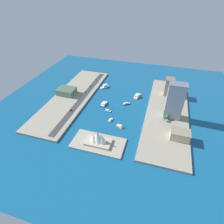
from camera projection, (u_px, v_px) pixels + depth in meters
name	position (u px, v px, depth m)	size (l,w,h in m)	color
ground_plane	(117.00, 105.00, 334.68)	(440.00, 440.00, 0.00)	#145684
quay_west	(167.00, 112.00, 312.69)	(70.00, 240.00, 2.96)	#9E937F
quay_east	(73.00, 97.00, 354.90)	(70.00, 240.00, 2.96)	#9E937F
peninsula_point	(98.00, 143.00, 254.07)	(75.28, 38.03, 2.00)	#A89E89
road_strip	(83.00, 98.00, 348.96)	(10.95, 228.00, 0.15)	#38383D
patrol_launch_navy	(126.00, 104.00, 334.56)	(14.41, 10.93, 3.70)	#1E284C
ferry_white_commuter	(105.00, 86.00, 386.31)	(16.77, 20.33, 6.73)	silver
tugboat_red	(108.00, 111.00, 317.12)	(12.88, 5.86, 3.21)	red
catamaran_blue	(104.00, 104.00, 333.50)	(10.08, 19.96, 4.47)	blue
ferry_yellow_fast	(137.00, 96.00, 355.05)	(12.75, 24.99, 6.16)	yellow
yacht_sleek_gray	(110.00, 120.00, 296.02)	(6.64, 11.56, 3.10)	#999EA3
water_taxi_orange	(120.00, 126.00, 282.76)	(13.27, 9.97, 4.25)	orange
tower_tall_glass	(175.00, 101.00, 282.33)	(27.52, 17.68, 61.46)	#8C9EB2
apartment_midrise_tan	(169.00, 87.00, 348.39)	(16.86, 18.84, 34.68)	tan
office_block_beige	(180.00, 135.00, 255.54)	(27.96, 18.90, 13.21)	#C6B793
terminal_long_green	(67.00, 91.00, 357.69)	(35.92, 27.93, 11.46)	slate
suv_black	(71.00, 110.00, 313.60)	(2.15, 4.32, 1.60)	black
van_white	(97.00, 82.00, 401.55)	(2.05, 4.99, 1.54)	black
sedan_silver	(85.00, 92.00, 365.16)	(1.87, 4.80, 1.52)	black
taxi_yellow_cab	(96.00, 80.00, 410.25)	(2.12, 4.59, 1.67)	black
hatchback_blue	(90.00, 86.00, 385.08)	(1.98, 4.83, 1.51)	black
traffic_light_waterfront	(94.00, 86.00, 379.10)	(0.36, 0.36, 6.50)	black
opera_landmark	(98.00, 139.00, 248.79)	(37.55, 21.02, 22.37)	#BCAD93
park_tree_cluster	(166.00, 115.00, 293.99)	(11.46, 20.35, 8.85)	brown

